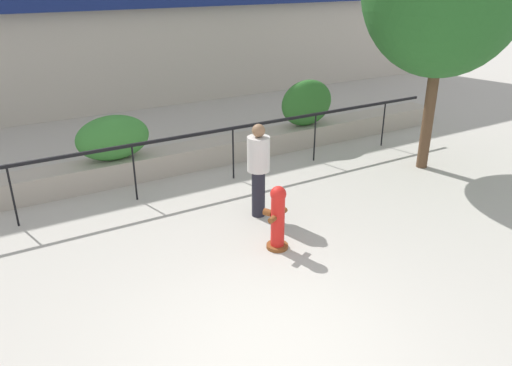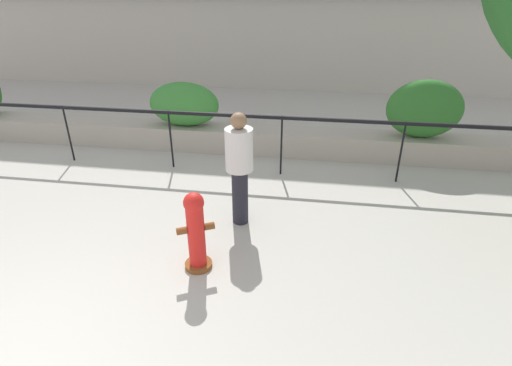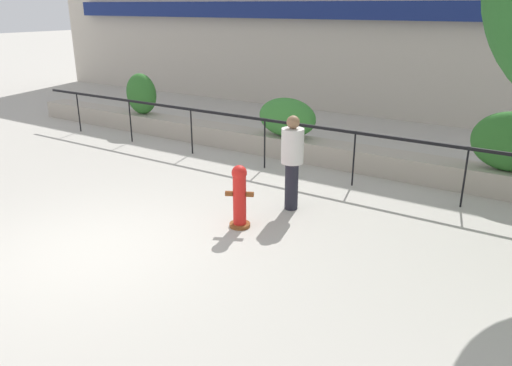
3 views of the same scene
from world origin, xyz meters
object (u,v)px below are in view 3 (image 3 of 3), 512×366
object	(u,v)px
hedge_bush_0	(141,94)
hedge_bush_1	(287,117)
hedge_bush_2	(511,142)
pedestrian	(292,157)
fire_hydrant	(240,196)

from	to	relation	value
hedge_bush_0	hedge_bush_1	world-z (taller)	hedge_bush_0
hedge_bush_2	pedestrian	xyz separation A→B (m)	(-3.13, -2.89, -0.09)
pedestrian	hedge_bush_1	bearing A→B (deg)	121.38
hedge_bush_2	hedge_bush_1	bearing A→B (deg)	180.00
hedge_bush_1	pedestrian	bearing A→B (deg)	-58.62
hedge_bush_0	fire_hydrant	bearing A→B (deg)	-32.64
hedge_bush_1	hedge_bush_0	bearing A→B (deg)	180.00
fire_hydrant	hedge_bush_1	bearing A→B (deg)	109.42
hedge_bush_2	pedestrian	bearing A→B (deg)	-137.35
hedge_bush_0	pedestrian	bearing A→B (deg)	-23.48
hedge_bush_1	fire_hydrant	distance (m)	4.30
fire_hydrant	pedestrian	distance (m)	1.28
hedge_bush_2	fire_hydrant	bearing A→B (deg)	-130.66
hedge_bush_1	fire_hydrant	bearing A→B (deg)	-70.58
hedge_bush_0	fire_hydrant	size ratio (longest dim) A/B	1.09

